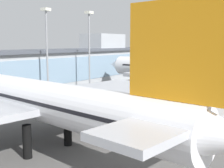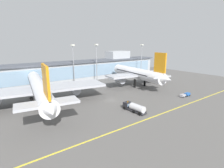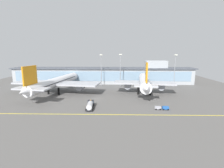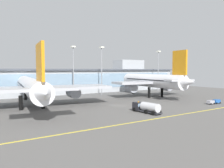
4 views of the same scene
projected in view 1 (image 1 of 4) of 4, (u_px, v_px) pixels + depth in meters
name	position (u px, v px, depth m)	size (l,w,h in m)	color
ground_plane	(178.00, 119.00, 54.85)	(189.07, 189.07, 0.00)	#5B5956
terminal_building	(26.00, 71.00, 79.88)	(138.05, 14.00, 17.26)	#ADB2B7
airliner_near_left	(33.00, 100.00, 39.92)	(51.41, 59.36, 17.52)	black
airliner_near_right	(175.00, 69.00, 81.71)	(34.91, 47.95, 18.70)	black
apron_light_mast_west	(47.00, 40.00, 71.07)	(1.80, 1.80, 22.18)	gray
apron_light_mast_centre	(89.00, 40.00, 80.56)	(1.80, 1.80, 22.42)	gray
apron_light_mast_east	(150.00, 41.00, 111.21)	(1.80, 1.80, 22.18)	gray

